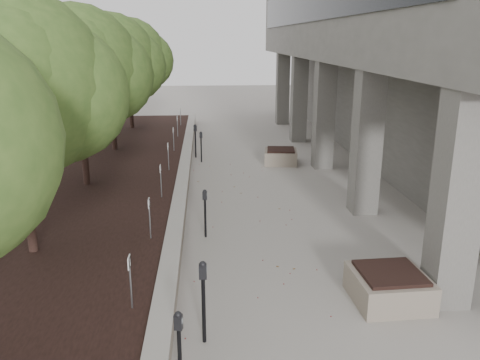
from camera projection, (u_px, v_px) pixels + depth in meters
name	position (u px, v px, depth m)	size (l,w,h in m)	color
ground	(273.00, 340.00, 8.04)	(90.00, 90.00, 0.00)	#9E9891
retaining_wall	(184.00, 178.00, 16.46)	(0.39, 26.00, 0.50)	gray
planting_bed	(73.00, 181.00, 16.23)	(7.00, 26.00, 0.40)	black
crabapple_tree_2	(18.00, 126.00, 9.71)	(4.60, 4.00, 5.44)	#3B5C23
crabapple_tree_3	(79.00, 97.00, 14.50)	(4.60, 4.00, 5.44)	#3B5C23
crabapple_tree_4	(110.00, 82.00, 19.28)	(4.60, 4.00, 5.44)	#3B5C23
crabapple_tree_5	(129.00, 73.00, 24.07)	(4.60, 4.00, 5.44)	#3B5C23
parking_sign_2	(131.00, 282.00, 8.12)	(0.04, 0.22, 0.96)	black
parking_sign_3	(150.00, 219.00, 10.99)	(0.04, 0.22, 0.96)	black
parking_sign_4	(161.00, 181.00, 13.86)	(0.04, 0.22, 0.96)	black
parking_sign_5	(168.00, 157.00, 16.73)	(0.04, 0.22, 0.96)	black
parking_sign_6	(174.00, 139.00, 19.60)	(0.04, 0.22, 0.96)	black
parking_sign_7	(177.00, 126.00, 22.47)	(0.04, 0.22, 0.96)	black
parking_sign_8	(180.00, 116.00, 25.35)	(0.04, 0.22, 0.96)	black
parking_meter_1	(180.00, 354.00, 6.64)	(0.13, 0.09, 1.31)	black
parking_meter_2	(204.00, 302.00, 7.79)	(0.14, 0.10, 1.45)	black
parking_meter_3	(205.00, 214.00, 12.03)	(0.12, 0.09, 1.25)	black
parking_meter_4	(201.00, 147.00, 19.37)	(0.12, 0.09, 1.26)	black
parking_meter_5	(195.00, 141.00, 20.14)	(0.14, 0.10, 1.40)	black
planter_front	(389.00, 286.00, 9.14)	(1.34, 1.34, 0.62)	gray
planter_back	(281.00, 156.00, 19.29)	(1.26, 1.26, 0.59)	gray
berry_scatter	(243.00, 227.00, 12.82)	(3.30, 14.10, 0.02)	maroon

